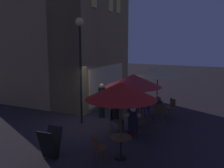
% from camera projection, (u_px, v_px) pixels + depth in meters
% --- Properties ---
extents(ground_plane, '(60.00, 60.00, 0.00)m').
position_uv_depth(ground_plane, '(96.00, 124.00, 11.38)').
color(ground_plane, '#292228').
extents(cafe_building, '(6.02, 7.57, 8.25)m').
position_uv_depth(cafe_building, '(62.00, 34.00, 14.69)').
color(cafe_building, '#9A7E4F').
rests_on(cafe_building, ground).
extents(street_lamp_near_corner, '(0.37, 0.37, 4.73)m').
position_uv_depth(street_lamp_near_corner, '(80.00, 48.00, 10.96)').
color(street_lamp_near_corner, black).
rests_on(street_lamp_near_corner, ground).
extents(menu_sandwich_board, '(0.70, 0.59, 0.97)m').
position_uv_depth(menu_sandwich_board, '(50.00, 143.00, 8.02)').
color(menu_sandwich_board, black).
rests_on(menu_sandwich_board, ground).
extents(cafe_table_0, '(0.70, 0.70, 0.73)m').
position_uv_depth(cafe_table_0, '(121.00, 143.00, 7.98)').
color(cafe_table_0, black).
rests_on(cafe_table_0, ground).
extents(cafe_table_1, '(0.61, 0.61, 0.78)m').
position_uv_depth(cafe_table_1, '(157.00, 108.00, 12.16)').
color(cafe_table_1, black).
rests_on(cafe_table_1, ground).
extents(cafe_table_2, '(0.72, 0.72, 0.73)m').
position_uv_depth(cafe_table_2, '(133.00, 120.00, 10.32)').
color(cafe_table_2, black).
rests_on(cafe_table_2, ground).
extents(patio_umbrella_0, '(2.24, 2.24, 2.49)m').
position_uv_depth(patio_umbrella_0, '(121.00, 91.00, 7.70)').
color(patio_umbrella_0, black).
rests_on(patio_umbrella_0, ground).
extents(patio_umbrella_1, '(2.24, 2.24, 2.53)m').
position_uv_depth(patio_umbrella_1, '(158.00, 72.00, 11.86)').
color(patio_umbrella_1, black).
rests_on(patio_umbrella_1, ground).
extents(patio_umbrella_2, '(2.27, 2.27, 2.43)m').
position_uv_depth(patio_umbrella_2, '(133.00, 81.00, 10.04)').
color(patio_umbrella_2, black).
rests_on(patio_umbrella_2, ground).
extents(cafe_chair_0, '(0.56, 0.56, 0.88)m').
position_uv_depth(cafe_chair_0, '(97.00, 146.00, 7.73)').
color(cafe_chair_0, brown).
rests_on(cafe_chair_0, ground).
extents(cafe_chair_1, '(0.55, 0.55, 0.95)m').
position_uv_depth(cafe_chair_1, '(159.00, 112.00, 11.30)').
color(cafe_chair_1, brown).
rests_on(cafe_chair_1, ground).
extents(cafe_chair_2, '(0.56, 0.56, 0.89)m').
position_uv_depth(cafe_chair_2, '(171.00, 106.00, 12.51)').
color(cafe_chair_2, brown).
rests_on(cafe_chair_2, ground).
extents(cafe_chair_3, '(0.51, 0.51, 0.96)m').
position_uv_depth(cafe_chair_3, '(141.00, 104.00, 12.63)').
color(cafe_chair_3, black).
rests_on(cafe_chair_3, ground).
extents(cafe_chair_4, '(0.48, 0.48, 0.98)m').
position_uv_depth(cafe_chair_4, '(113.00, 117.00, 10.46)').
color(cafe_chair_4, brown).
rests_on(cafe_chair_4, ground).
extents(cafe_chair_5, '(0.50, 0.50, 0.91)m').
position_uv_depth(cafe_chair_5, '(133.00, 126.00, 9.56)').
color(cafe_chair_5, black).
rests_on(cafe_chair_5, ground).
extents(cafe_chair_6, '(0.56, 0.56, 0.95)m').
position_uv_depth(cafe_chair_6, '(132.00, 113.00, 11.12)').
color(cafe_chair_6, black).
rests_on(cafe_chair_6, ground).
extents(patron_seated_0, '(0.54, 0.46, 1.26)m').
position_uv_depth(patron_seated_0, '(158.00, 108.00, 11.42)').
color(patron_seated_0, '#5D3A5D').
rests_on(patron_seated_0, ground).
extents(patron_seated_1, '(0.43, 0.55, 1.26)m').
position_uv_depth(patron_seated_1, '(144.00, 102.00, 12.52)').
color(patron_seated_1, '#5B306C').
rests_on(patron_seated_1, ground).
extents(patron_seated_2, '(0.41, 0.53, 1.23)m').
position_uv_depth(patron_seated_2, '(117.00, 115.00, 10.42)').
color(patron_seated_2, '#344239').
rests_on(patron_seated_2, ground).
extents(patron_seated_3, '(0.51, 0.42, 1.27)m').
position_uv_depth(patron_seated_3, '(133.00, 120.00, 9.67)').
color(patron_seated_3, '#551320').
rests_on(patron_seated_3, ground).
extents(patron_standing_4, '(0.34, 0.34, 1.71)m').
position_uv_depth(patron_standing_4, '(102.00, 100.00, 12.29)').
color(patron_standing_4, black).
rests_on(patron_standing_4, ground).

